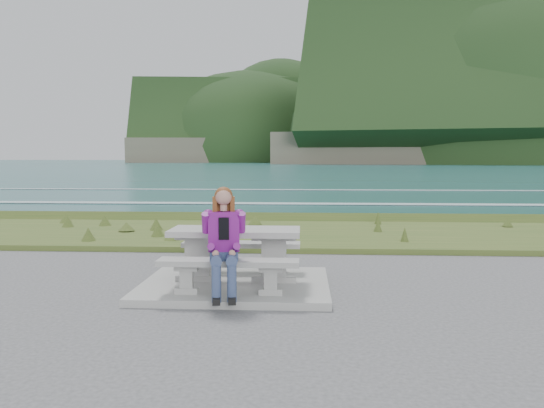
# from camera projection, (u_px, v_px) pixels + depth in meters

# --- Properties ---
(concrete_slab) EXTENTS (2.60, 2.10, 0.10)m
(concrete_slab) POSITION_uv_depth(u_px,v_px,m) (236.00, 285.00, 7.46)
(concrete_slab) COLOR gray
(concrete_slab) RESTS_ON ground
(picnic_table) EXTENTS (1.80, 0.75, 0.75)m
(picnic_table) POSITION_uv_depth(u_px,v_px,m) (235.00, 241.00, 7.40)
(picnic_table) COLOR gray
(picnic_table) RESTS_ON concrete_slab
(bench_landward) EXTENTS (1.80, 0.35, 0.45)m
(bench_landward) POSITION_uv_depth(u_px,v_px,m) (228.00, 267.00, 6.73)
(bench_landward) COLOR gray
(bench_landward) RESTS_ON concrete_slab
(bench_seaward) EXTENTS (1.80, 0.35, 0.45)m
(bench_seaward) POSITION_uv_depth(u_px,v_px,m) (241.00, 249.00, 8.12)
(bench_seaward) COLOR gray
(bench_seaward) RESTS_ON concrete_slab
(grass_verge) EXTENTS (160.00, 4.50, 0.22)m
(grass_verge) POSITION_uv_depth(u_px,v_px,m) (263.00, 236.00, 12.44)
(grass_verge) COLOR #31521E
(grass_verge) RESTS_ON ground
(shore_drop) EXTENTS (160.00, 0.80, 2.20)m
(shore_drop) POSITION_uv_depth(u_px,v_px,m) (271.00, 221.00, 15.32)
(shore_drop) COLOR #625749
(shore_drop) RESTS_ON ground
(ocean) EXTENTS (1600.00, 1600.00, 0.09)m
(ocean) POSITION_uv_depth(u_px,v_px,m) (288.00, 216.00, 32.57)
(ocean) COLOR #1F5758
(ocean) RESTS_ON ground
(seated_woman) EXTENTS (0.47, 0.72, 1.37)m
(seated_woman) POSITION_uv_depth(u_px,v_px,m) (224.00, 257.00, 6.59)
(seated_woman) COLOR navy
(seated_woman) RESTS_ON concrete_slab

